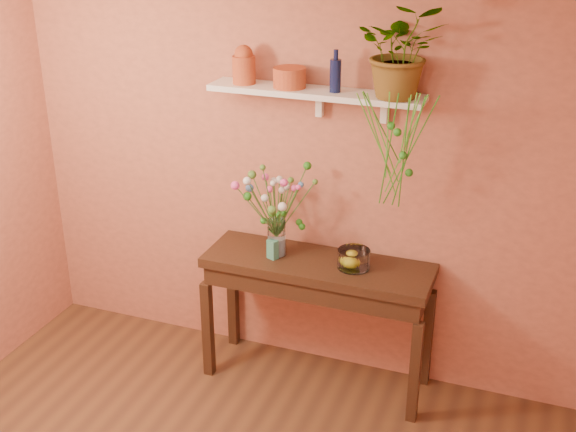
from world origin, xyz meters
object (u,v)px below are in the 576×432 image
blue_bottle (335,75)px  glass_bowl (354,260)px  sideboard (317,279)px  terracotta_jug (244,65)px  bouquet (273,195)px  glass_vase (277,240)px  spider_plant (402,51)px

blue_bottle → glass_bowl: bearing=-31.9°
sideboard → terracotta_jug: 1.41m
bouquet → glass_bowl: 0.64m
glass_bowl → terracotta_jug: bearing=171.0°
sideboard → blue_bottle: 1.29m
glass_vase → glass_bowl: size_ratio=1.20×
sideboard → bouquet: (-0.29, -0.01, 0.54)m
blue_bottle → glass_bowl: blue_bottle is taller
blue_bottle → spider_plant: spider_plant is taller
glass_vase → spider_plant: bearing=8.1°
bouquet → glass_vase: bearing=34.2°
blue_bottle → glass_vase: 1.11m
terracotta_jug → sideboard: bearing=-12.4°
glass_vase → glass_bowl: bearing=-1.0°
spider_plant → sideboard: bearing=-166.2°
sideboard → blue_bottle: bearing=65.1°
blue_bottle → spider_plant: (0.38, -0.00, 0.16)m
glass_bowl → bouquet: bearing=-179.9°
bouquet → glass_bowl: bouquet is taller
blue_bottle → bouquet: (-0.34, -0.11, -0.75)m
terracotta_jug → spider_plant: (0.96, -0.01, 0.15)m
sideboard → glass_bowl: size_ratio=7.23×
blue_bottle → spider_plant: bearing=-0.5°
spider_plant → glass_bowl: 1.29m
sideboard → terracotta_jug: (-0.53, 0.12, 1.30)m
blue_bottle → glass_bowl: 1.12m
terracotta_jug → spider_plant: bearing=-0.6°
glass_vase → bouquet: 0.31m
glass_bowl → glass_vase: bearing=179.0°
sideboard → spider_plant: bearing=13.8°
blue_bottle → spider_plant: 0.41m
terracotta_jug → glass_bowl: size_ratio=1.17×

